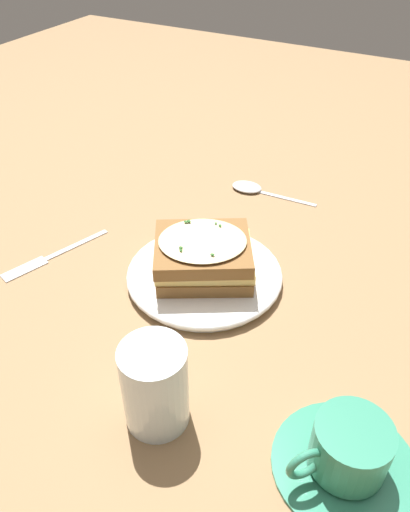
{
  "coord_description": "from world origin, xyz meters",
  "views": [
    {
      "loc": [
        -0.27,
        0.52,
        0.49
      ],
      "look_at": [
        -0.0,
        0.03,
        0.05
      ],
      "focal_mm": 35.0,
      "sensor_mm": 36.0,
      "label": 1
    }
  ],
  "objects_px": {
    "teacup_with_saucer": "(347,453)",
    "spoon": "(251,188)",
    "dinner_plate": "(205,275)",
    "water_glass": "(155,386)",
    "fork": "(45,259)",
    "sandwich": "(204,255)"
  },
  "relations": [
    {
      "from": "teacup_with_saucer",
      "to": "spoon",
      "type": "bearing_deg",
      "value": -105.49
    },
    {
      "from": "spoon",
      "to": "dinner_plate",
      "type": "bearing_deg",
      "value": -172.56
    },
    {
      "from": "dinner_plate",
      "to": "water_glass",
      "type": "bearing_deg",
      "value": 105.68
    },
    {
      "from": "fork",
      "to": "spoon",
      "type": "xyz_separation_m",
      "value": [
        -0.2,
        -0.35,
        0.0
      ]
    },
    {
      "from": "sandwich",
      "to": "teacup_with_saucer",
      "type": "relative_size",
      "value": 1.17
    },
    {
      "from": "sandwich",
      "to": "fork",
      "type": "xyz_separation_m",
      "value": [
        0.24,
        0.08,
        -0.05
      ]
    },
    {
      "from": "teacup_with_saucer",
      "to": "spoon",
      "type": "distance_m",
      "value": 0.56
    },
    {
      "from": "teacup_with_saucer",
      "to": "water_glass",
      "type": "bearing_deg",
      "value": -38.34
    },
    {
      "from": "dinner_plate",
      "to": "teacup_with_saucer",
      "type": "distance_m",
      "value": 0.33
    },
    {
      "from": "water_glass",
      "to": "spoon",
      "type": "distance_m",
      "value": 0.51
    },
    {
      "from": "teacup_with_saucer",
      "to": "fork",
      "type": "height_order",
      "value": "teacup_with_saucer"
    },
    {
      "from": "sandwich",
      "to": "spoon",
      "type": "height_order",
      "value": "sandwich"
    },
    {
      "from": "dinner_plate",
      "to": "water_glass",
      "type": "height_order",
      "value": "water_glass"
    },
    {
      "from": "teacup_with_saucer",
      "to": "water_glass",
      "type": "height_order",
      "value": "water_glass"
    },
    {
      "from": "spoon",
      "to": "fork",
      "type": "bearing_deg",
      "value": 148.24
    },
    {
      "from": "teacup_with_saucer",
      "to": "spoon",
      "type": "height_order",
      "value": "teacup_with_saucer"
    },
    {
      "from": "dinner_plate",
      "to": "water_glass",
      "type": "relative_size",
      "value": 2.14
    },
    {
      "from": "dinner_plate",
      "to": "teacup_with_saucer",
      "type": "bearing_deg",
      "value": 144.36
    },
    {
      "from": "dinner_plate",
      "to": "fork",
      "type": "relative_size",
      "value": 1.29
    },
    {
      "from": "dinner_plate",
      "to": "fork",
      "type": "distance_m",
      "value": 0.26
    },
    {
      "from": "dinner_plate",
      "to": "sandwich",
      "type": "relative_size",
      "value": 1.3
    },
    {
      "from": "dinner_plate",
      "to": "sandwich",
      "type": "distance_m",
      "value": 0.04
    }
  ]
}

